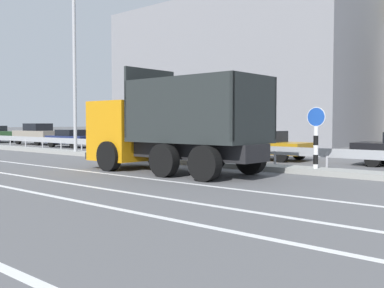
# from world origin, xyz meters

# --- Properties ---
(ground_plane) EXTENTS (320.00, 320.00, 0.00)m
(ground_plane) POSITION_xyz_m (0.00, 0.00, 0.00)
(ground_plane) COLOR #565659
(lane_strip_0) EXTENTS (65.81, 0.16, 0.01)m
(lane_strip_0) POSITION_xyz_m (1.65, -2.11, 0.00)
(lane_strip_0) COLOR silver
(lane_strip_0) RESTS_ON ground_plane
(lane_strip_1) EXTENTS (65.81, 0.16, 0.01)m
(lane_strip_1) POSITION_xyz_m (1.65, -4.27, 0.00)
(lane_strip_1) COLOR silver
(lane_strip_1) RESTS_ON ground_plane
(lane_strip_2) EXTENTS (65.81, 0.16, 0.01)m
(lane_strip_2) POSITION_xyz_m (1.65, -5.77, 0.00)
(lane_strip_2) COLOR silver
(lane_strip_2) RESTS_ON ground_plane
(median_island) EXTENTS (36.19, 1.10, 0.18)m
(median_island) POSITION_xyz_m (0.00, 2.46, 0.09)
(median_island) COLOR gray
(median_island) RESTS_ON ground_plane
(median_guardrail) EXTENTS (65.81, 0.09, 0.78)m
(median_guardrail) POSITION_xyz_m (0.00, 3.70, 0.57)
(median_guardrail) COLOR #9EA0A5
(median_guardrail) RESTS_ON ground_plane
(dump_truck) EXTENTS (6.76, 2.73, 3.58)m
(dump_truck) POSITION_xyz_m (0.80, -0.31, 1.29)
(dump_truck) COLOR orange
(dump_truck) RESTS_ON ground_plane
(median_road_sign) EXTENTS (0.65, 0.16, 2.20)m
(median_road_sign) POSITION_xyz_m (5.43, 2.46, 1.13)
(median_road_sign) COLOR white
(median_road_sign) RESTS_ON ground_plane
(street_lamp_1) EXTENTS (0.71, 2.23, 9.10)m
(street_lamp_1) POSITION_xyz_m (-8.05, 2.15, 5.04)
(street_lamp_1) COLOR #ADADB2
(street_lamp_1) RESTS_ON ground_plane
(parked_car_1) EXTENTS (4.42, 1.94, 1.64)m
(parked_car_1) POSITION_xyz_m (-19.94, 6.90, 0.81)
(parked_car_1) COLOR gray
(parked_car_1) RESTS_ON ground_plane
(parked_car_2) EXTENTS (3.94, 2.18, 1.22)m
(parked_car_2) POSITION_xyz_m (-14.48, 6.46, 0.64)
(parked_car_2) COLOR navy
(parked_car_2) RESTS_ON ground_plane
(parked_car_3) EXTENTS (4.24, 2.05, 1.37)m
(parked_car_3) POSITION_xyz_m (-9.17, 6.78, 0.69)
(parked_car_3) COLOR black
(parked_car_3) RESTS_ON ground_plane
(parked_car_4) EXTENTS (4.81, 2.14, 1.54)m
(parked_car_4) POSITION_xyz_m (-4.12, 6.38, 0.78)
(parked_car_4) COLOR #335B33
(parked_car_4) RESTS_ON ground_plane
(parked_car_5) EXTENTS (4.06, 2.04, 1.32)m
(parked_car_5) POSITION_xyz_m (1.10, 6.28, 0.67)
(parked_car_5) COLOR #B27A14
(parked_car_5) RESTS_ON ground_plane
(background_building_0) EXTENTS (22.70, 13.18, 12.18)m
(background_building_0) POSITION_xyz_m (-11.68, 23.30, 6.09)
(background_building_0) COLOR gray
(background_building_0) RESTS_ON ground_plane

